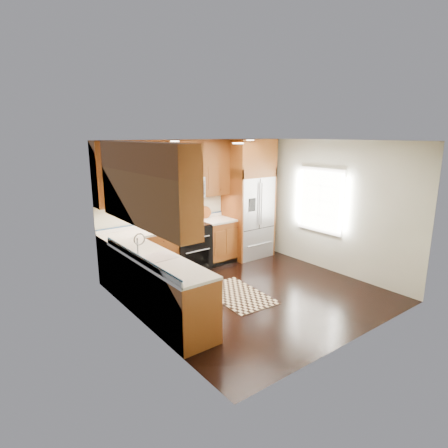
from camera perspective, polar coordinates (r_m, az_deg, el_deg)
ground at (r=6.68m, az=4.29°, el=-10.34°), size 4.00×4.00×0.00m
wall_back at (r=7.85m, az=-5.25°, el=3.20°), size 4.00×0.02×2.60m
wall_left at (r=5.20m, az=-12.24°, el=-2.43°), size 0.02×4.00×2.60m
wall_right at (r=7.72m, az=15.68°, el=2.58°), size 0.02×4.00×2.60m
window at (r=7.81m, az=14.46°, el=3.52°), size 0.04×1.10×1.30m
base_cabinets at (r=6.55m, az=-9.13°, el=-6.75°), size 2.85×3.00×0.90m
countertop at (r=6.57m, az=-8.67°, el=-2.36°), size 2.86×3.01×0.04m
upper_cabinets at (r=6.39m, az=-9.83°, el=7.26°), size 2.85×3.00×1.15m
range at (r=7.64m, az=-5.38°, el=-3.51°), size 0.76×0.67×0.95m
microwave at (r=7.49m, az=-6.12°, el=5.47°), size 0.76×0.40×0.42m
refrigerator at (r=8.31m, az=3.75°, el=3.84°), size 0.98×0.75×2.60m
sink_faucet at (r=5.59m, az=-10.62°, el=-4.50°), size 0.54×0.44×0.37m
rug at (r=6.58m, az=2.02°, el=-10.68°), size 0.91×1.41×0.01m
knife_block at (r=7.40m, az=-9.01°, el=0.58°), size 0.13×0.17×0.30m
utensil_crock at (r=7.93m, az=-3.78°, el=1.66°), size 0.16×0.16×0.38m
cutting_board at (r=8.05m, az=-2.89°, el=0.95°), size 0.33×0.33×0.02m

